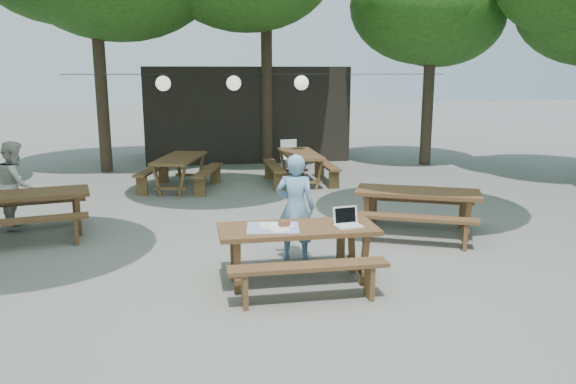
% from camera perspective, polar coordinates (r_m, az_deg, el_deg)
% --- Properties ---
extents(ground, '(80.00, 80.00, 0.00)m').
position_cam_1_polar(ground, '(7.83, 0.03, -7.80)').
color(ground, slate).
rests_on(ground, ground).
extents(pavilion, '(6.00, 3.00, 2.80)m').
position_cam_1_polar(pavilion, '(17.88, -4.43, 8.08)').
color(pavilion, black).
rests_on(pavilion, ground).
extents(main_picnic_table, '(2.00, 1.58, 0.75)m').
position_cam_1_polar(main_picnic_table, '(7.22, 0.99, -6.31)').
color(main_picnic_table, '#522D1D').
rests_on(main_picnic_table, ground).
extents(picnic_table_nw, '(2.17, 1.92, 0.75)m').
position_cam_1_polar(picnic_table_nw, '(10.09, -25.12, -2.10)').
color(picnic_table_nw, '#522D1D').
rests_on(picnic_table_nw, ground).
extents(picnic_table_ne, '(2.38, 2.22, 0.75)m').
position_cam_1_polar(picnic_table_ne, '(9.56, 12.93, -1.97)').
color(picnic_table_ne, '#522D1D').
rests_on(picnic_table_ne, ground).
extents(picnic_table_far_w, '(2.04, 2.26, 0.75)m').
position_cam_1_polar(picnic_table_far_w, '(13.16, -10.89, 1.96)').
color(picnic_table_far_w, '#522D1D').
rests_on(picnic_table_far_w, ground).
extents(picnic_table_far_e, '(1.59, 2.00, 0.75)m').
position_cam_1_polar(picnic_table_far_e, '(13.59, 1.26, 2.50)').
color(picnic_table_far_e, '#522D1D').
rests_on(picnic_table_far_e, ground).
extents(woman, '(0.66, 0.54, 1.55)m').
position_cam_1_polar(woman, '(7.99, 0.75, -1.60)').
color(woman, '#76A4D7').
rests_on(woman, ground).
extents(second_person, '(0.69, 0.82, 1.52)m').
position_cam_1_polar(second_person, '(10.76, -25.91, 0.69)').
color(second_person, beige).
rests_on(second_person, ground).
extents(plastic_chair, '(0.50, 0.50, 0.90)m').
position_cam_1_polar(plastic_chair, '(14.82, 0.26, 2.81)').
color(plastic_chair, white).
rests_on(plastic_chair, ground).
extents(laptop, '(0.36, 0.30, 0.24)m').
position_cam_1_polar(laptop, '(7.18, 6.03, -2.95)').
color(laptop, white).
rests_on(laptop, main_picnic_table).
extents(tabletop_clutter, '(0.72, 0.63, 0.08)m').
position_cam_1_polar(tabletop_clutter, '(7.06, -1.30, -3.55)').
color(tabletop_clutter, '#375EBB').
rests_on(tabletop_clutter, main_picnic_table).
extents(paper_lanterns, '(9.00, 0.34, 0.38)m').
position_cam_1_polar(paper_lanterns, '(13.29, -5.48, 10.97)').
color(paper_lanterns, black).
rests_on(paper_lanterns, ground).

